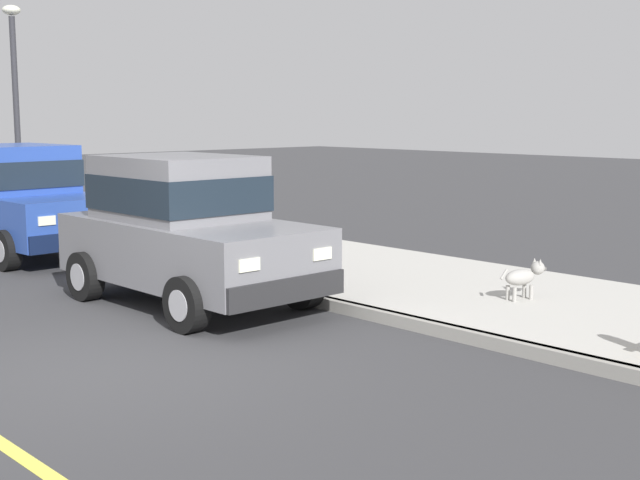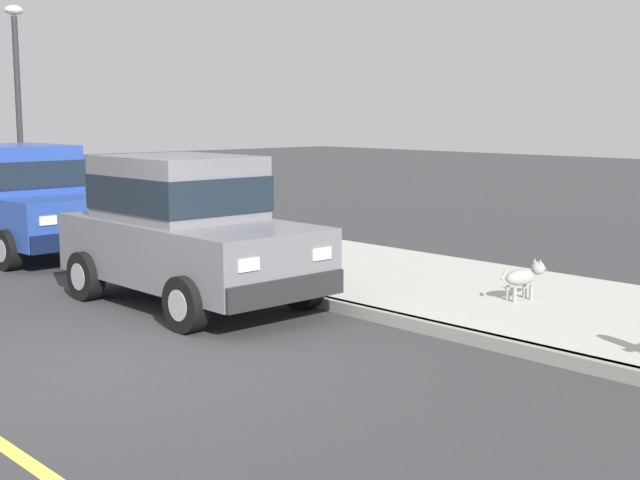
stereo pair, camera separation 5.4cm
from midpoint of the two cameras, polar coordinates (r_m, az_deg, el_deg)
name	(u,v)px [view 2 (the right image)]	position (r m, az deg, el deg)	size (l,w,h in m)	color
ground_plane	(108,364)	(8.67, -13.66, -8.00)	(80.00, 80.00, 0.00)	#38383A
curb	(344,307)	(10.51, 1.77, -4.48)	(0.16, 64.00, 0.14)	gray
sidewalk	(439,287)	(11.82, 8.02, -3.12)	(3.60, 64.00, 0.14)	#B7B5AD
car_grey_hatchback	(186,228)	(11.03, -8.73, 0.82)	(1.97, 3.81, 1.88)	slate
car_blue_hatchback	(21,198)	(15.53, -19.08, 2.62)	(2.06, 3.86, 1.88)	#28479E
dog_grey	(524,276)	(10.87, 13.51, -2.35)	(0.75, 0.30, 0.49)	#999691
street_lamp	(18,89)	(18.78, -19.30, 9.43)	(0.36, 0.36, 4.42)	#2D2D33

